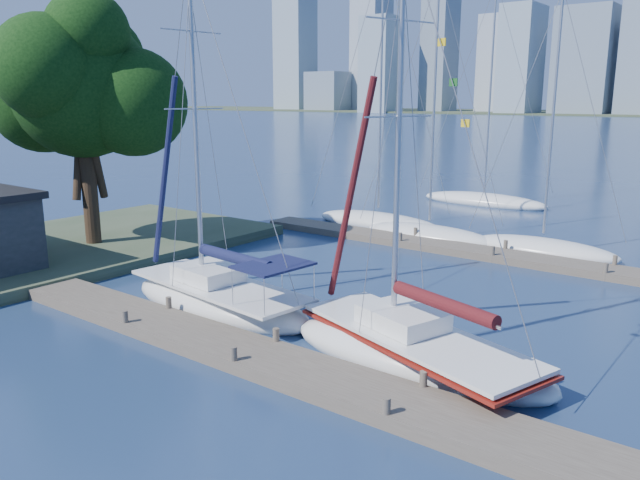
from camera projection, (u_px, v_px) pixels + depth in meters
The scene contains 11 objects.
ground at pixel (256, 363), 18.29m from camera, with size 700.00×700.00×0.00m, color navy.
near_dock at pixel (256, 357), 18.24m from camera, with size 26.00×2.00×0.40m, color brown.
far_dock at pixel (519, 259), 29.46m from camera, with size 30.00×1.80×0.36m, color brown.
shore at pixel (44, 251), 30.62m from camera, with size 12.00×22.00×0.50m, color #38472D.
tree at pixel (81, 83), 29.55m from camera, with size 9.33×8.51×12.33m.
sailboat_navy at pixel (218, 284), 22.67m from camera, with size 8.64×3.66×12.92m.
sailboat_maroon at pixel (415, 333), 17.96m from camera, with size 8.81×5.16×12.67m.
bg_boat_0 at pixel (378, 221), 37.78m from camera, with size 8.75×5.38×15.92m.
bg_boat_1 at pixel (429, 234), 34.24m from camera, with size 8.06×5.02×14.18m.
bg_boat_2 at pixel (542, 249), 30.98m from camera, with size 7.69×3.58×12.80m.
bg_boat_6 at pixel (484, 200), 45.48m from camera, with size 9.66×5.58×15.70m.
Camera 1 is at (11.83, -12.39, 7.59)m, focal length 35.00 mm.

